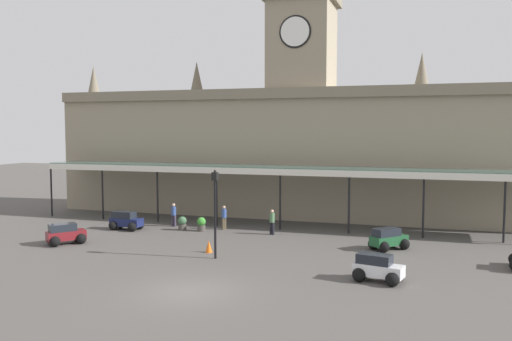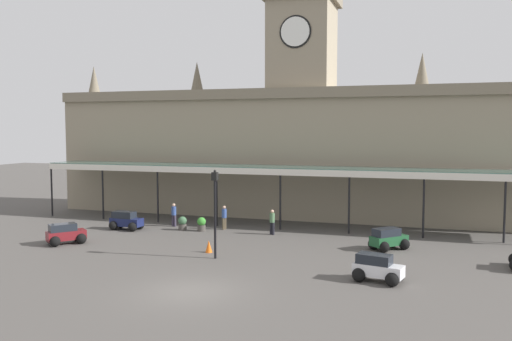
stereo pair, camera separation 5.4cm
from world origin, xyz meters
name	(u,v)px [view 2 (the right image)]	position (x,y,z in m)	size (l,w,h in m)	color
ground_plane	(189,292)	(0.00, 0.00, 0.00)	(140.00, 140.00, 0.00)	#4F4B47
station_building	(302,145)	(0.00, 21.62, 5.76)	(40.80, 6.16, 17.92)	gray
entrance_canopy	(285,169)	(0.00, 16.31, 4.15)	(38.32, 3.26, 4.32)	#38564C
car_white_estate	(377,270)	(7.63, 4.06, 0.56)	(2.39, 1.86, 1.27)	silver
car_maroon_estate	(66,235)	(-11.25, 6.46, 0.56)	(2.31, 2.41, 1.27)	maroon
car_green_estate	(388,240)	(7.65, 10.94, 0.56)	(2.36, 2.38, 1.27)	#1E512D
car_navy_estate	(126,222)	(-10.25, 11.71, 0.56)	(2.28, 1.60, 1.27)	#19214C
pedestrian_near_entrance	(224,217)	(-3.74, 13.88, 0.91)	(0.34, 0.38, 1.67)	brown
pedestrian_crossing_forecourt	(272,221)	(-0.04, 13.16, 0.91)	(0.36, 0.34, 1.67)	black
pedestrian_beside_cars	(174,214)	(-7.63, 13.86, 0.91)	(0.38, 0.34, 1.67)	#3F384C
victorian_lamppost	(215,204)	(-1.17, 5.89, 3.01)	(0.30, 0.30, 4.84)	black
traffic_cone	(209,246)	(-2.06, 7.09, 0.34)	(0.40, 0.40, 0.69)	orange
planter_near_kerb	(201,224)	(-5.01, 12.83, 0.49)	(0.60, 0.60, 0.96)	#47423D
planter_forecourt_centre	(182,223)	(-6.42, 12.75, 0.49)	(0.60, 0.60, 0.96)	#47423D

